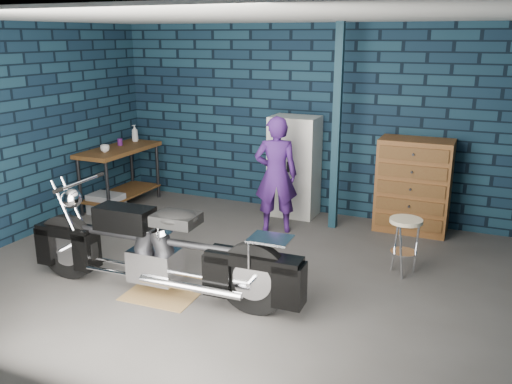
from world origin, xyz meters
TOP-DOWN VIEW (x-y plane):
  - ground at (0.00, 0.00)m, footprint 6.00×6.00m
  - room_walls at (0.00, 0.55)m, footprint 6.02×5.01m
  - support_post at (0.55, 1.95)m, footprint 0.10×0.10m
  - workbench at (-2.68, 1.56)m, footprint 0.60×1.40m
  - drip_mat at (-0.47, -0.72)m, footprint 0.75×0.58m
  - motorcycle at (-0.47, -0.72)m, footprint 2.56×0.79m
  - person at (-0.11, 1.49)m, footprint 0.66×0.56m
  - storage_bin at (-2.66, 1.16)m, footprint 0.48×0.34m
  - locker at (-0.13, 2.23)m, footprint 0.67×0.48m
  - tool_chest at (1.54, 2.23)m, footprint 0.93×0.52m
  - shop_stool at (1.68, 0.78)m, footprint 0.46×0.46m
  - cup_a at (-2.67, 1.24)m, footprint 0.16×0.16m
  - mug_purple at (-2.78, 1.73)m, footprint 0.10×0.10m
  - bottle at (-2.76, 2.09)m, footprint 0.12×0.12m

SIDE VIEW (x-z plane):
  - ground at x=0.00m, z-range 0.00..0.00m
  - drip_mat at x=-0.47m, z-range 0.00..0.01m
  - storage_bin at x=-2.66m, z-range 0.00..0.30m
  - shop_stool at x=1.68m, z-range 0.00..0.64m
  - workbench at x=-2.68m, z-range 0.00..0.91m
  - motorcycle at x=-0.47m, z-range 0.00..1.11m
  - tool_chest at x=1.54m, z-range 0.00..1.24m
  - locker at x=-0.13m, z-range 0.00..1.44m
  - person at x=-0.11m, z-range 0.00..1.55m
  - cup_a at x=-2.67m, z-range 0.91..1.01m
  - mug_purple at x=-2.78m, z-range 0.91..1.01m
  - bottle at x=-2.76m, z-range 0.91..1.17m
  - support_post at x=0.55m, z-range 0.00..2.70m
  - room_walls at x=0.00m, z-range 0.55..3.26m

